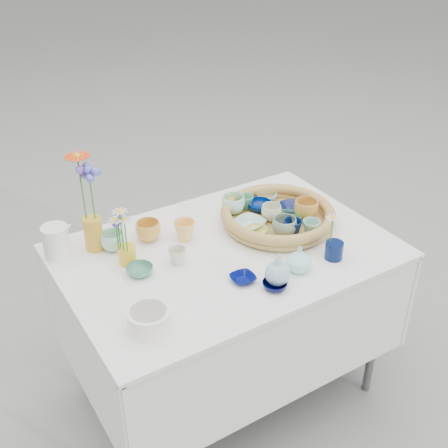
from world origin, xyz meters
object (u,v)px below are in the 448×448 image
wicker_tray (278,216)px  display_table (226,388)px  bud_vase_seafoam (299,259)px  tall_vase_yellow (93,234)px

wicker_tray → display_table: bearing=-169.9°
display_table → wicker_tray: size_ratio=2.66×
bud_vase_seafoam → tall_vase_yellow: size_ratio=0.74×
bud_vase_seafoam → wicker_tray: bearing=66.9°
display_table → tall_vase_yellow: 0.98m
display_table → bud_vase_seafoam: 0.87m
display_table → bud_vase_seafoam: bearing=-59.6°
display_table → tall_vase_yellow: size_ratio=9.20×
wicker_tray → tall_vase_yellow: 0.75m
display_table → wicker_tray: (0.28, 0.05, 0.80)m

